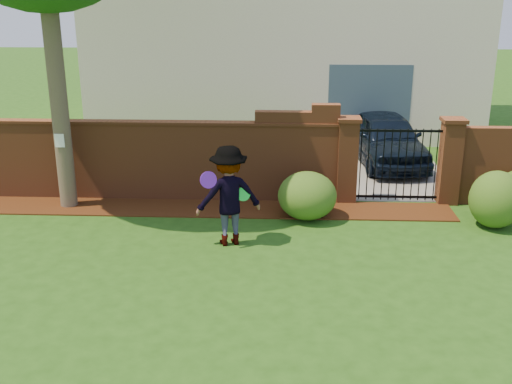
{
  "coord_description": "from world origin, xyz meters",
  "views": [
    {
      "loc": [
        1.01,
        -8.89,
        4.49
      ],
      "look_at": [
        0.54,
        1.4,
        1.05
      ],
      "focal_mm": 43.0,
      "sensor_mm": 36.0,
      "label": 1
    }
  ],
  "objects_px": {
    "car": "(389,141)",
    "frisbee_purple": "(208,180)",
    "frisbee_green": "(243,194)",
    "man": "(229,196)"
  },
  "relations": [
    {
      "from": "man",
      "to": "frisbee_purple",
      "type": "height_order",
      "value": "man"
    },
    {
      "from": "car",
      "to": "frisbee_purple",
      "type": "distance_m",
      "value": 7.03
    },
    {
      "from": "car",
      "to": "frisbee_purple",
      "type": "height_order",
      "value": "frisbee_purple"
    },
    {
      "from": "frisbee_purple",
      "to": "frisbee_green",
      "type": "relative_size",
      "value": 1.16
    },
    {
      "from": "frisbee_purple",
      "to": "frisbee_green",
      "type": "bearing_deg",
      "value": 24.39
    },
    {
      "from": "car",
      "to": "frisbee_purple",
      "type": "xyz_separation_m",
      "value": [
        -4.06,
        -5.71,
        0.64
      ]
    },
    {
      "from": "frisbee_purple",
      "to": "frisbee_green",
      "type": "xyz_separation_m",
      "value": [
        0.59,
        0.27,
        -0.34
      ]
    },
    {
      "from": "frisbee_purple",
      "to": "frisbee_green",
      "type": "height_order",
      "value": "frisbee_purple"
    },
    {
      "from": "car",
      "to": "frisbee_green",
      "type": "distance_m",
      "value": 6.46
    },
    {
      "from": "man",
      "to": "frisbee_purple",
      "type": "distance_m",
      "value": 0.59
    }
  ]
}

